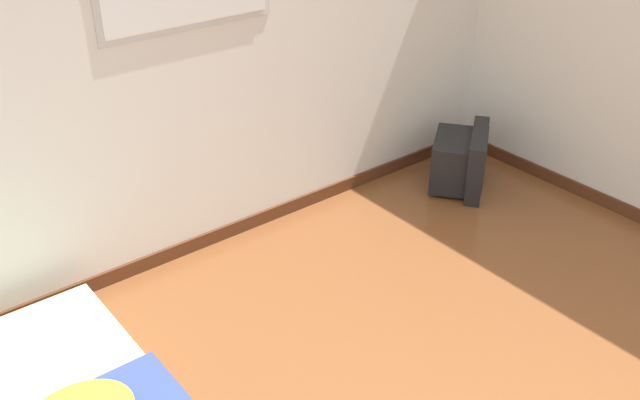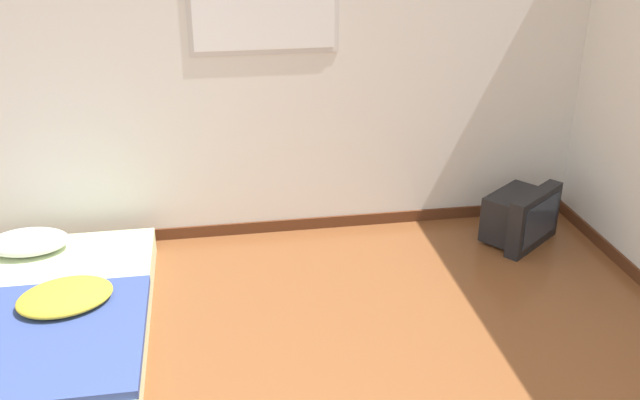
% 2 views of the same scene
% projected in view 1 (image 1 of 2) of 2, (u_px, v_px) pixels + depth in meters
% --- Properties ---
extents(wall_back, '(8.25, 0.08, 2.60)m').
position_uv_depth(wall_back, '(82.00, 62.00, 3.48)').
color(wall_back, white).
rests_on(wall_back, ground_plane).
extents(crt_tv, '(0.63, 0.60, 0.42)m').
position_uv_depth(crt_tv, '(462.00, 160.00, 4.97)').
color(crt_tv, black).
rests_on(crt_tv, ground_plane).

